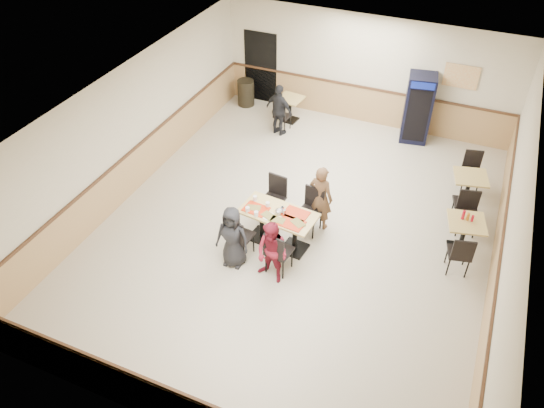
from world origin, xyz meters
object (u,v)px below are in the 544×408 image
at_px(pepsi_cooler, 418,108).
at_px(trash_bin, 246,93).
at_px(diner_woman_left, 233,237).
at_px(main_table, 278,223).
at_px(diner_woman_right, 272,253).
at_px(lone_diner, 279,110).
at_px(side_table_far, 469,186).
at_px(diner_man_opposite, 321,197).
at_px(back_table, 290,105).
at_px(side_table_near, 464,231).

distance_m(pepsi_cooler, trash_bin, 4.97).
bearing_deg(diner_woman_left, trash_bin, 109.42).
bearing_deg(trash_bin, main_table, -58.30).
xyz_separation_m(diner_woman_right, lone_diner, (-1.95, 5.02, 0.04)).
height_order(side_table_far, trash_bin, trash_bin).
relative_size(main_table, diner_man_opposite, 1.06).
height_order(main_table, back_table, main_table).
bearing_deg(diner_woman_right, main_table, 120.85).
bearing_deg(back_table, diner_man_opposite, -60.32).
height_order(lone_diner, side_table_near, lone_diner).
bearing_deg(back_table, trash_bin, 167.18).
xyz_separation_m(main_table, side_table_near, (3.51, 1.28, -0.04)).
xyz_separation_m(diner_woman_right, pepsi_cooler, (1.45, 6.20, 0.24)).
distance_m(back_table, pepsi_cooler, 3.45).
distance_m(diner_woman_right, back_table, 6.13).
relative_size(side_table_near, side_table_far, 1.01).
xyz_separation_m(diner_woman_right, back_table, (-1.95, 5.81, -0.21)).
distance_m(main_table, side_table_far, 4.46).
height_order(diner_woman_right, back_table, diner_woman_right).
relative_size(main_table, diner_woman_left, 1.18).
relative_size(diner_woman_left, side_table_far, 1.59).
relative_size(diner_woman_right, side_table_far, 1.58).
xyz_separation_m(diner_man_opposite, back_table, (-2.26, 3.96, -0.29)).
xyz_separation_m(diner_woman_left, side_table_far, (3.98, 3.78, -0.18)).
bearing_deg(lone_diner, diner_woman_left, 118.76).
height_order(diner_man_opposite, lone_diner, diner_man_opposite).
bearing_deg(pepsi_cooler, trash_bin, 170.86).
bearing_deg(main_table, diner_woman_left, -117.90).
relative_size(lone_diner, trash_bin, 1.86).
relative_size(diner_woman_left, diner_man_opposite, 0.90).
xyz_separation_m(pepsi_cooler, trash_bin, (-4.94, -0.04, -0.53)).
bearing_deg(pepsi_cooler, lone_diner, -170.43).
xyz_separation_m(diner_woman_left, side_table_near, (4.10, 2.15, -0.17)).
xyz_separation_m(diner_woman_left, diner_woman_right, (0.87, -0.09, -0.00)).
relative_size(diner_woman_right, diner_man_opposite, 0.89).
bearing_deg(diner_woman_left, back_table, 96.78).
distance_m(diner_man_opposite, pepsi_cooler, 4.51).
height_order(diner_woman_left, side_table_far, diner_woman_left).
height_order(side_table_near, trash_bin, side_table_near).
bearing_deg(side_table_near, trash_bin, 149.76).
distance_m(main_table, diner_man_opposite, 1.08).
height_order(diner_man_opposite, side_table_near, diner_man_opposite).
height_order(side_table_near, back_table, side_table_near).
relative_size(diner_woman_left, side_table_near, 1.58).
relative_size(back_table, pepsi_cooler, 0.40).
xyz_separation_m(main_table, diner_woman_left, (-0.59, -0.88, 0.14)).
bearing_deg(side_table_near, back_table, 145.45).
relative_size(diner_woman_right, pepsi_cooler, 0.74).
distance_m(diner_woman_left, diner_woman_right, 0.88).
xyz_separation_m(main_table, lone_diner, (-1.67, 4.05, 0.17)).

